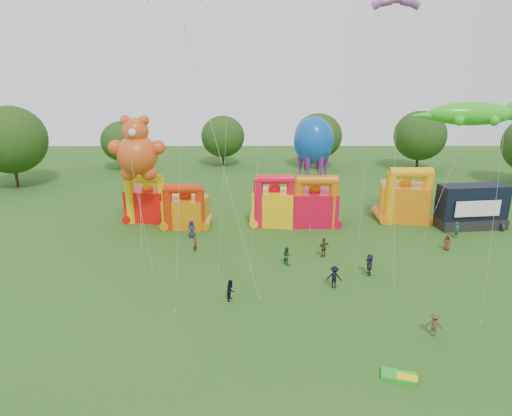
{
  "coord_description": "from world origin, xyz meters",
  "views": [
    {
      "loc": [
        -2.86,
        -22.04,
        17.85
      ],
      "look_at": [
        -2.73,
        18.0,
        5.07
      ],
      "focal_mm": 32.0,
      "sensor_mm": 36.0,
      "label": 1
    }
  ],
  "objects_px": {
    "gecko_kite": "(453,163)",
    "octopus_kite": "(313,150)",
    "spectator_4": "(324,248)",
    "bouncy_castle_2": "(274,205)",
    "teddy_bear_kite": "(138,165)",
    "stage_trailer": "(472,207)",
    "bouncy_castle_0": "(148,202)",
    "spectator_0": "(192,229)"
  },
  "relations": [
    {
      "from": "gecko_kite",
      "to": "octopus_kite",
      "type": "distance_m",
      "value": 15.07
    },
    {
      "from": "spectator_4",
      "to": "gecko_kite",
      "type": "bearing_deg",
      "value": -178.4
    },
    {
      "from": "bouncy_castle_2",
      "to": "teddy_bear_kite",
      "type": "relative_size",
      "value": 0.48
    },
    {
      "from": "gecko_kite",
      "to": "octopus_kite",
      "type": "relative_size",
      "value": 1.14
    },
    {
      "from": "bouncy_castle_2",
      "to": "stage_trailer",
      "type": "relative_size",
      "value": 0.78
    },
    {
      "from": "bouncy_castle_2",
      "to": "gecko_kite",
      "type": "height_order",
      "value": "gecko_kite"
    },
    {
      "from": "bouncy_castle_0",
      "to": "spectator_4",
      "type": "relative_size",
      "value": 2.98
    },
    {
      "from": "teddy_bear_kite",
      "to": "octopus_kite",
      "type": "distance_m",
      "value": 19.31
    },
    {
      "from": "octopus_kite",
      "to": "spectator_4",
      "type": "bearing_deg",
      "value": -89.96
    },
    {
      "from": "octopus_kite",
      "to": "spectator_4",
      "type": "xyz_separation_m",
      "value": [
        0.01,
        -10.4,
        -7.52
      ]
    },
    {
      "from": "bouncy_castle_2",
      "to": "spectator_4",
      "type": "xyz_separation_m",
      "value": [
        4.38,
        -9.46,
        -1.36
      ]
    },
    {
      "from": "spectator_0",
      "to": "gecko_kite",
      "type": "bearing_deg",
      "value": 14.15
    },
    {
      "from": "bouncy_castle_0",
      "to": "spectator_0",
      "type": "xyz_separation_m",
      "value": [
        5.84,
        -5.73,
        -1.29
      ]
    },
    {
      "from": "gecko_kite",
      "to": "bouncy_castle_2",
      "type": "bearing_deg",
      "value": 175.0
    },
    {
      "from": "bouncy_castle_2",
      "to": "teddy_bear_kite",
      "type": "distance_m",
      "value": 15.72
    },
    {
      "from": "teddy_bear_kite",
      "to": "spectator_0",
      "type": "relative_size",
      "value": 6.81
    },
    {
      "from": "spectator_0",
      "to": "octopus_kite",
      "type": "bearing_deg",
      "value": 30.03
    },
    {
      "from": "gecko_kite",
      "to": "bouncy_castle_0",
      "type": "bearing_deg",
      "value": 174.58
    },
    {
      "from": "spectator_0",
      "to": "stage_trailer",
      "type": "bearing_deg",
      "value": 14.84
    },
    {
      "from": "stage_trailer",
      "to": "bouncy_castle_0",
      "type": "bearing_deg",
      "value": 176.01
    },
    {
      "from": "stage_trailer",
      "to": "gecko_kite",
      "type": "height_order",
      "value": "gecko_kite"
    },
    {
      "from": "stage_trailer",
      "to": "spectator_0",
      "type": "bearing_deg",
      "value": -174.24
    },
    {
      "from": "stage_trailer",
      "to": "gecko_kite",
      "type": "distance_m",
      "value": 6.05
    },
    {
      "from": "stage_trailer",
      "to": "spectator_4",
      "type": "xyz_separation_m",
      "value": [
        -17.84,
        -8.43,
        -1.4
      ]
    },
    {
      "from": "bouncy_castle_0",
      "to": "octopus_kite",
      "type": "xyz_separation_m",
      "value": [
        19.2,
        -0.62,
        6.27
      ]
    },
    {
      "from": "spectator_4",
      "to": "bouncy_castle_2",
      "type": "bearing_deg",
      "value": -91.29
    },
    {
      "from": "spectator_0",
      "to": "spectator_4",
      "type": "distance_m",
      "value": 14.37
    },
    {
      "from": "bouncy_castle_2",
      "to": "octopus_kite",
      "type": "height_order",
      "value": "octopus_kite"
    },
    {
      "from": "spectator_4",
      "to": "stage_trailer",
      "type": "bearing_deg",
      "value": 179.15
    },
    {
      "from": "octopus_kite",
      "to": "spectator_4",
      "type": "distance_m",
      "value": 12.83
    },
    {
      "from": "bouncy_castle_0",
      "to": "bouncy_castle_2",
      "type": "distance_m",
      "value": 14.9
    },
    {
      "from": "bouncy_castle_2",
      "to": "spectator_4",
      "type": "relative_size",
      "value": 3.13
    },
    {
      "from": "gecko_kite",
      "to": "spectator_4",
      "type": "distance_m",
      "value": 17.97
    },
    {
      "from": "stage_trailer",
      "to": "octopus_kite",
      "type": "distance_m",
      "value": 18.97
    },
    {
      "from": "bouncy_castle_0",
      "to": "gecko_kite",
      "type": "relative_size",
      "value": 0.42
    },
    {
      "from": "octopus_kite",
      "to": "stage_trailer",
      "type": "bearing_deg",
      "value": -6.28
    },
    {
      "from": "bouncy_castle_0",
      "to": "teddy_bear_kite",
      "type": "xyz_separation_m",
      "value": [
        0.25,
        -4.25,
        5.36
      ]
    },
    {
      "from": "stage_trailer",
      "to": "bouncy_castle_2",
      "type": "bearing_deg",
      "value": 177.34
    },
    {
      "from": "bouncy_castle_2",
      "to": "spectator_0",
      "type": "height_order",
      "value": "bouncy_castle_2"
    },
    {
      "from": "teddy_bear_kite",
      "to": "bouncy_castle_0",
      "type": "bearing_deg",
      "value": 93.43
    },
    {
      "from": "spectator_0",
      "to": "teddy_bear_kite",
      "type": "bearing_deg",
      "value": 174.22
    },
    {
      "from": "bouncy_castle_2",
      "to": "stage_trailer",
      "type": "xyz_separation_m",
      "value": [
        22.23,
        -1.03,
        0.03
      ]
    }
  ]
}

